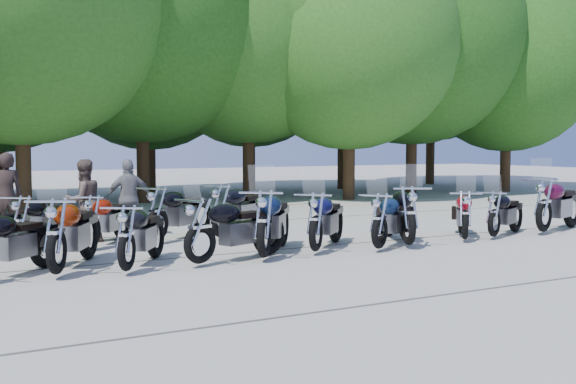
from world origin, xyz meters
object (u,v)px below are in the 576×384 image
motorcycle_5 (316,220)px  motorcycle_15 (221,209)px  motorcycle_14 (158,212)px  rider_1 (83,201)px  motorcycle_9 (494,212)px  motorcycle_2 (126,235)px  motorcycle_3 (200,228)px  motorcycle_8 (465,213)px  motorcycle_4 (264,221)px  motorcycle_6 (380,219)px  motorcycle_13 (92,219)px  motorcycle_10 (544,203)px  motorcycle_12 (22,221)px  rider_3 (6,196)px  rider_2 (129,199)px  motorcycle_7 (409,213)px  motorcycle_1 (56,233)px

motorcycle_5 → motorcycle_15: size_ratio=0.96×
motorcycle_14 → rider_1: bearing=15.5°
motorcycle_15 → motorcycle_9: bearing=-151.5°
motorcycle_2 → motorcycle_3: 1.22m
motorcycle_8 → motorcycle_15: motorcycle_15 is taller
motorcycle_4 → motorcycle_6: size_ratio=1.12×
motorcycle_6 → motorcycle_15: bearing=3.2°
motorcycle_8 → motorcycle_13: size_ratio=1.00×
motorcycle_10 → motorcycle_12: (-10.55, 2.73, -0.11)m
motorcycle_4 → rider_3: 6.12m
rider_1 → motorcycle_9: bearing=138.0°
motorcycle_4 → rider_2: size_ratio=1.45×
motorcycle_3 → motorcycle_8: motorcycle_3 is taller
motorcycle_14 → rider_2: 1.24m
motorcycle_2 → motorcycle_5: motorcycle_5 is taller
rider_1 → motorcycle_7: bearing=128.0°
motorcycle_8 → motorcycle_10: (2.34, 0.02, 0.12)m
motorcycle_5 → motorcycle_7: 1.97m
motorcycle_9 → rider_2: (-6.73, 3.93, 0.27)m
rider_3 → motorcycle_9: bearing=151.6°
motorcycle_12 → rider_2: 2.62m
motorcycle_1 → motorcycle_7: size_ratio=1.00×
motorcycle_3 → rider_1: 3.93m
motorcycle_2 → motorcycle_10: 9.39m
rider_1 → motorcycle_12: bearing=18.2°
motorcycle_1 → motorcycle_10: bearing=-153.2°
motorcycle_4 → motorcycle_15: motorcycle_4 is taller
motorcycle_9 → motorcycle_12: 9.45m
motorcycle_8 → motorcycle_2: bearing=41.8°
motorcycle_14 → motorcycle_10: bearing=-147.4°
rider_2 → motorcycle_14: bearing=106.2°
motorcycle_6 → motorcycle_12: size_ratio=1.02×
motorcycle_1 → motorcycle_13: (1.07, 2.52, -0.09)m
motorcycle_13 → motorcycle_1: bearing=102.0°
motorcycle_14 → motorcycle_8: bearing=-154.5°
motorcycle_9 → motorcycle_14: motorcycle_14 is taller
motorcycle_9 → rider_3: bearing=35.9°
motorcycle_12 → motorcycle_15: (3.90, -0.13, 0.06)m
motorcycle_2 → motorcycle_3: motorcycle_3 is taller
motorcycle_1 → motorcycle_7: 6.50m
rider_2 → motorcycle_2: bearing=78.8°
motorcycle_3 → rider_3: rider_3 is taller
motorcycle_10 → motorcycle_12: 10.90m
motorcycle_3 → rider_2: bearing=-19.5°
motorcycle_4 → motorcycle_7: (3.11, -0.01, -0.01)m
rider_2 → rider_3: bearing=-16.2°
motorcycle_6 → rider_1: (-4.62, 3.85, 0.23)m
motorcycle_7 → motorcycle_12: (-6.66, 2.87, -0.08)m
motorcycle_7 → motorcycle_13: motorcycle_7 is taller
motorcycle_2 → rider_3: size_ratio=1.17×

